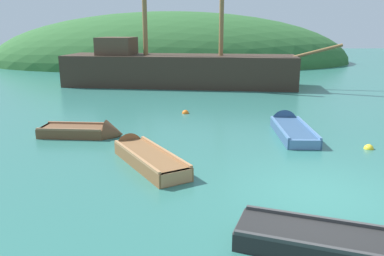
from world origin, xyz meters
The scene contains 9 objects.
ground_plane centered at (0.00, 0.00, 0.00)m, with size 120.00×120.00×0.00m, color #2D6B60.
shore_hill centered at (-3.12, 33.87, 0.00)m, with size 37.50×19.90×10.56m, color #2D602D.
sailing_ship centered at (-2.99, 17.13, 0.77)m, with size 17.40×6.05×13.49m.
rowboat_outer_right centered at (-4.30, 2.57, 0.12)m, with size 2.58×3.88×0.90m.
rowboat_center centered at (-6.42, 5.27, 0.11)m, with size 3.02×1.39×0.98m.
rowboat_outer_left centered at (0.88, 5.47, 0.10)m, with size 1.36×4.00×1.02m.
rowboat_near_dock centered at (-0.29, -2.55, 0.11)m, with size 3.89×2.43×1.02m.
buoy_orange centered at (-2.81, 8.76, 0.00)m, with size 0.31×0.31×0.31m, color orange.
buoy_yellow centered at (2.77, 3.27, 0.00)m, with size 0.30×0.30×0.30m, color yellow.
Camera 1 is at (-3.47, -8.08, 3.74)m, focal length 36.34 mm.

